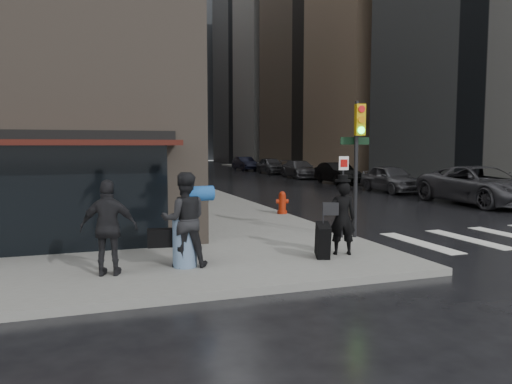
{
  "coord_description": "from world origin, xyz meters",
  "views": [
    {
      "loc": [
        -4.91,
        -9.91,
        2.6
      ],
      "look_at": [
        -0.39,
        3.05,
        1.3
      ],
      "focal_mm": 35.0,
      "sensor_mm": 36.0,
      "label": 1
    }
  ],
  "objects_px": {
    "parked_car_1": "(391,178)",
    "traffic_light": "(356,150)",
    "man_greycoat": "(109,228)",
    "parked_car_2": "(337,173)",
    "parked_car_0": "(481,185)",
    "parked_car_5": "(245,164)",
    "fire_hydrant": "(282,204)",
    "parked_car_3": "(300,169)",
    "parked_car_4": "(271,165)",
    "man_jeans": "(184,220)",
    "man_overcoat": "(338,221)"
  },
  "relations": [
    {
      "from": "parked_car_1",
      "to": "traffic_light",
      "type": "bearing_deg",
      "value": -124.54
    },
    {
      "from": "man_greycoat",
      "to": "parked_car_2",
      "type": "xyz_separation_m",
      "value": [
        15.72,
        20.14,
        -0.34
      ]
    },
    {
      "from": "parked_car_0",
      "to": "man_greycoat",
      "type": "bearing_deg",
      "value": -152.8
    },
    {
      "from": "traffic_light",
      "to": "parked_car_5",
      "type": "xyz_separation_m",
      "value": [
        8.95,
        37.11,
        -1.77
      ]
    },
    {
      "from": "fire_hydrant",
      "to": "parked_car_3",
      "type": "xyz_separation_m",
      "value": [
        9.51,
        19.62,
        0.18
      ]
    },
    {
      "from": "fire_hydrant",
      "to": "parked_car_1",
      "type": "relative_size",
      "value": 0.18
    },
    {
      "from": "parked_car_5",
      "to": "man_greycoat",
      "type": "bearing_deg",
      "value": -113.41
    },
    {
      "from": "parked_car_2",
      "to": "parked_car_4",
      "type": "bearing_deg",
      "value": 91.86
    },
    {
      "from": "man_greycoat",
      "to": "parked_car_3",
      "type": "height_order",
      "value": "man_greycoat"
    },
    {
      "from": "man_jeans",
      "to": "parked_car_5",
      "type": "height_order",
      "value": "man_jeans"
    },
    {
      "from": "man_greycoat",
      "to": "traffic_light",
      "type": "relative_size",
      "value": 0.5
    },
    {
      "from": "parked_car_3",
      "to": "traffic_light",
      "type": "bearing_deg",
      "value": -108.03
    },
    {
      "from": "parked_car_2",
      "to": "parked_car_1",
      "type": "bearing_deg",
      "value": -88.58
    },
    {
      "from": "parked_car_3",
      "to": "parked_car_0",
      "type": "bearing_deg",
      "value": -86.48
    },
    {
      "from": "traffic_light",
      "to": "parked_car_2",
      "type": "distance_m",
      "value": 20.63
    },
    {
      "from": "parked_car_0",
      "to": "parked_car_2",
      "type": "height_order",
      "value": "parked_car_0"
    },
    {
      "from": "traffic_light",
      "to": "parked_car_1",
      "type": "distance_m",
      "value": 15.3
    },
    {
      "from": "man_jeans",
      "to": "parked_car_2",
      "type": "distance_m",
      "value": 24.51
    },
    {
      "from": "man_overcoat",
      "to": "parked_car_5",
      "type": "bearing_deg",
      "value": -87.54
    },
    {
      "from": "traffic_light",
      "to": "man_overcoat",
      "type": "bearing_deg",
      "value": -123.41
    },
    {
      "from": "parked_car_2",
      "to": "fire_hydrant",
      "type": "bearing_deg",
      "value": -123.25
    },
    {
      "from": "man_greycoat",
      "to": "parked_car_3",
      "type": "relative_size",
      "value": 0.38
    },
    {
      "from": "parked_car_0",
      "to": "parked_car_3",
      "type": "xyz_separation_m",
      "value": [
        -0.17,
        18.82,
        -0.15
      ]
    },
    {
      "from": "man_overcoat",
      "to": "man_jeans",
      "type": "height_order",
      "value": "man_jeans"
    },
    {
      "from": "traffic_light",
      "to": "parked_car_2",
      "type": "relative_size",
      "value": 0.83
    },
    {
      "from": "traffic_light",
      "to": "parked_car_0",
      "type": "bearing_deg",
      "value": 37.33
    },
    {
      "from": "fire_hydrant",
      "to": "parked_car_2",
      "type": "xyz_separation_m",
      "value": [
        9.44,
        13.35,
        0.2
      ]
    },
    {
      "from": "parked_car_1",
      "to": "man_jeans",
      "type": "bearing_deg",
      "value": -132.85
    },
    {
      "from": "man_greycoat",
      "to": "parked_car_0",
      "type": "height_order",
      "value": "man_greycoat"
    },
    {
      "from": "fire_hydrant",
      "to": "parked_car_5",
      "type": "xyz_separation_m",
      "value": [
        9.01,
        32.17,
        0.19
      ]
    },
    {
      "from": "man_overcoat",
      "to": "parked_car_2",
      "type": "distance_m",
      "value": 22.76
    },
    {
      "from": "man_jeans",
      "to": "parked_car_5",
      "type": "xyz_separation_m",
      "value": [
        13.83,
        38.76,
        -0.41
      ]
    },
    {
      "from": "parked_car_5",
      "to": "parked_car_3",
      "type": "bearing_deg",
      "value": -89.7
    },
    {
      "from": "parked_car_2",
      "to": "parked_car_4",
      "type": "height_order",
      "value": "parked_car_4"
    },
    {
      "from": "man_overcoat",
      "to": "parked_car_3",
      "type": "distance_m",
      "value": 28.47
    },
    {
      "from": "parked_car_1",
      "to": "parked_car_4",
      "type": "bearing_deg",
      "value": 92.94
    },
    {
      "from": "parked_car_0",
      "to": "parked_car_5",
      "type": "distance_m",
      "value": 31.38
    },
    {
      "from": "man_overcoat",
      "to": "parked_car_3",
      "type": "height_order",
      "value": "man_overcoat"
    },
    {
      "from": "parked_car_1",
      "to": "parked_car_3",
      "type": "bearing_deg",
      "value": 92.62
    },
    {
      "from": "parked_car_1",
      "to": "man_greycoat",
      "type": "bearing_deg",
      "value": -135.22
    },
    {
      "from": "parked_car_3",
      "to": "man_greycoat",
      "type": "bearing_deg",
      "value": -117.85
    },
    {
      "from": "parked_car_3",
      "to": "fire_hydrant",
      "type": "bearing_deg",
      "value": -112.84
    },
    {
      "from": "traffic_light",
      "to": "parked_car_4",
      "type": "relative_size",
      "value": 0.83
    },
    {
      "from": "parked_car_2",
      "to": "parked_car_4",
      "type": "distance_m",
      "value": 12.55
    },
    {
      "from": "man_overcoat",
      "to": "parked_car_5",
      "type": "distance_m",
      "value": 40.21
    },
    {
      "from": "parked_car_3",
      "to": "parked_car_1",
      "type": "bearing_deg",
      "value": -87.6
    },
    {
      "from": "parked_car_2",
      "to": "man_overcoat",
      "type": "bearing_deg",
      "value": -116.39
    },
    {
      "from": "fire_hydrant",
      "to": "parked_car_5",
      "type": "height_order",
      "value": "parked_car_5"
    },
    {
      "from": "parked_car_5",
      "to": "traffic_light",
      "type": "bearing_deg",
      "value": -105.55
    },
    {
      "from": "fire_hydrant",
      "to": "parked_car_3",
      "type": "distance_m",
      "value": 21.81
    }
  ]
}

